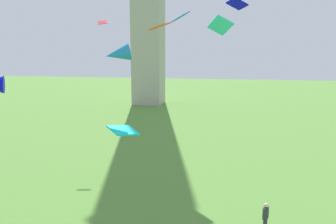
% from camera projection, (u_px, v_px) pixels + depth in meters
% --- Properties ---
extents(person_0, '(0.36, 0.49, 1.63)m').
position_uv_depth(person_0, '(266.00, 216.00, 16.82)').
color(person_0, '#2D3338').
rests_on(person_0, ground_plane).
extents(kite_flying_0, '(1.70, 1.75, 0.96)m').
position_uv_depth(kite_flying_0, '(181.00, 17.00, 28.05)').
color(kite_flying_0, blue).
extents(kite_flying_2, '(1.70, 1.92, 0.67)m').
position_uv_depth(kite_flying_2, '(123.00, 130.00, 17.63)').
color(kite_flying_2, '#09E6EB').
extents(kite_flying_5, '(0.73, 1.01, 0.38)m').
position_uv_depth(kite_flying_5, '(160.00, 26.00, 12.37)').
color(kite_flying_5, '#E0560D').
extents(kite_flying_6, '(1.42, 1.33, 0.64)m').
position_uv_depth(kite_flying_6, '(237.00, 4.00, 20.16)').
color(kite_flying_6, '#0607E2').
extents(kite_flying_7, '(1.59, 1.60, 1.07)m').
position_uv_depth(kite_flying_7, '(220.00, 26.00, 18.37)').
color(kite_flying_7, '#34D5DA').
extents(kite_flying_8, '(1.05, 0.81, 0.52)m').
position_uv_depth(kite_flying_8, '(102.00, 22.00, 31.71)').
color(kite_flying_8, red).
extents(kite_flying_10, '(1.97, 1.67, 1.34)m').
position_uv_depth(kite_flying_10, '(118.00, 54.00, 19.91)').
color(kite_flying_10, '#1F81C6').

